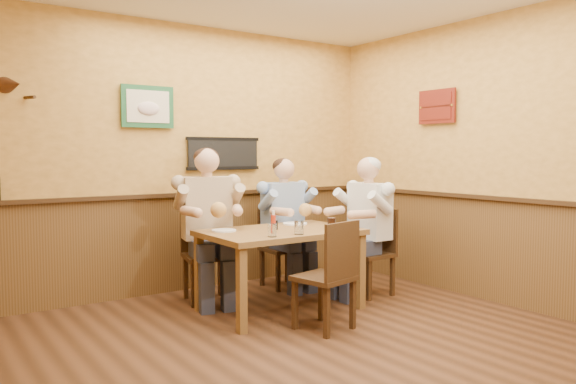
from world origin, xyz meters
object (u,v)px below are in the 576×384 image
(water_glass_left, at_px, (272,230))
(cola_tumbler, at_px, (331,223))
(chair_back_right, at_px, (283,247))
(dining_table, at_px, (280,240))
(water_glass_mid, at_px, (299,227))
(chair_near_side, at_px, (324,275))
(pepper_shaker, at_px, (276,225))
(diner_tan_shirt, at_px, (207,233))
(chair_back_left, at_px, (207,254))
(diner_white_elder, at_px, (370,234))
(hot_sauce_bottle, at_px, (273,223))
(diner_blue_polo, at_px, (283,230))
(chair_right_end, at_px, (369,252))
(salt_shaker, at_px, (274,223))

(water_glass_left, height_order, cola_tumbler, water_glass_left)
(chair_back_right, bearing_deg, cola_tumbler, -92.49)
(dining_table, distance_m, water_glass_mid, 0.37)
(chair_near_side, bearing_deg, pepper_shaker, -101.43)
(diner_tan_shirt, relative_size, water_glass_mid, 10.90)
(chair_near_side, bearing_deg, chair_back_left, -85.37)
(chair_near_side, distance_m, diner_tan_shirt, 1.41)
(chair_back_right, distance_m, cola_tumbler, 0.98)
(diner_white_elder, xyz_separation_m, pepper_shaker, (-1.09, 0.09, 0.16))
(diner_tan_shirt, bearing_deg, chair_near_side, -60.34)
(water_glass_left, xyz_separation_m, hot_sauce_bottle, (0.14, 0.20, 0.03))
(water_glass_mid, distance_m, cola_tumbler, 0.52)
(diner_white_elder, relative_size, pepper_shaker, 14.75)
(diner_blue_polo, distance_m, pepper_shaker, 0.91)
(chair_right_end, bearing_deg, chair_back_left, -117.12)
(chair_back_left, relative_size, pepper_shaker, 10.99)
(chair_near_side, xyz_separation_m, water_glass_mid, (-0.01, 0.34, 0.36))
(pepper_shaker, bearing_deg, salt_shaker, 75.55)
(diner_white_elder, height_order, water_glass_left, diner_white_elder)
(diner_tan_shirt, xyz_separation_m, hot_sauce_bottle, (0.27, -0.78, 0.16))
(chair_back_right, bearing_deg, pepper_shaker, -126.80)
(diner_blue_polo, height_order, water_glass_left, diner_blue_polo)
(dining_table, relative_size, cola_tumbler, 14.23)
(dining_table, distance_m, chair_near_side, 0.71)
(diner_tan_shirt, bearing_deg, chair_back_right, 17.26)
(diner_tan_shirt, xyz_separation_m, pepper_shaker, (0.39, -0.63, 0.12))
(chair_right_end, distance_m, diner_white_elder, 0.19)
(chair_back_right, relative_size, diner_blue_polo, 0.70)
(diner_tan_shirt, distance_m, diner_blue_polo, 0.95)
(chair_right_end, distance_m, water_glass_left, 1.43)
(diner_tan_shirt, height_order, pepper_shaker, diner_tan_shirt)
(cola_tumbler, distance_m, salt_shaker, 0.54)
(water_glass_mid, bearing_deg, hot_sauce_bottle, 120.22)
(pepper_shaker, bearing_deg, diner_white_elder, -4.83)
(water_glass_left, bearing_deg, diner_tan_shirt, 97.18)
(diner_blue_polo, xyz_separation_m, water_glass_mid, (-0.55, -1.07, 0.18))
(chair_back_left, bearing_deg, dining_table, -44.29)
(water_glass_left, height_order, hot_sauce_bottle, hot_sauce_bottle)
(chair_back_left, height_order, diner_white_elder, diner_white_elder)
(chair_right_end, height_order, pepper_shaker, chair_right_end)
(chair_near_side, relative_size, diner_tan_shirt, 0.67)
(chair_back_right, bearing_deg, chair_near_side, -109.72)
(chair_back_right, height_order, pepper_shaker, chair_back_right)
(diner_blue_polo, height_order, hot_sauce_bottle, diner_blue_polo)
(chair_back_left, bearing_deg, diner_tan_shirt, 0.00)
(diner_tan_shirt, xyz_separation_m, diner_white_elder, (1.48, -0.72, -0.04))
(chair_right_end, distance_m, salt_shaker, 1.14)
(hot_sauce_bottle, bearing_deg, diner_tan_shirt, 108.75)
(chair_near_side, relative_size, water_glass_left, 8.04)
(dining_table, height_order, chair_back_right, chair_back_right)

